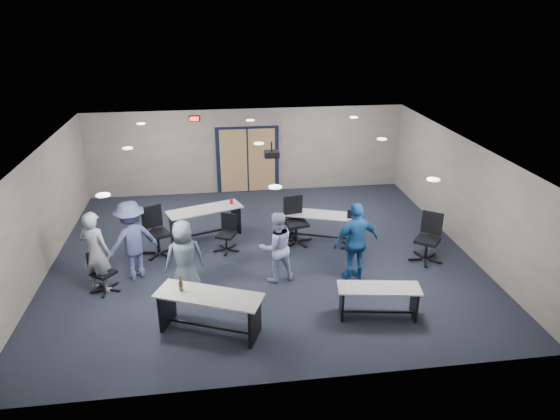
{
  "coord_description": "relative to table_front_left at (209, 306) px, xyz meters",
  "views": [
    {
      "loc": [
        -1.06,
        -10.87,
        5.76
      ],
      "look_at": [
        0.39,
        -0.3,
        1.28
      ],
      "focal_mm": 32.0,
      "sensor_mm": 36.0,
      "label": 1
    }
  ],
  "objects": [
    {
      "name": "person_back",
      "position": [
        -1.64,
        2.26,
        0.36
      ],
      "size": [
        1.36,
        1.2,
        1.83
      ],
      "primitive_type": "imported",
      "rotation": [
        0.0,
        0.0,
        3.69
      ],
      "color": "#485182",
      "rests_on": "floor"
    },
    {
      "name": "table_front_right",
      "position": [
        3.27,
        0.06,
        -0.11
      ],
      "size": [
        1.66,
        0.78,
        0.65
      ],
      "rotation": [
        0.0,
        0.0,
        -0.16
      ],
      "color": "#AFADA5",
      "rests_on": "floor"
    },
    {
      "name": "double_door",
      "position": [
        1.3,
        7.42,
        0.49
      ],
      "size": [
        2.0,
        0.07,
        2.2
      ],
      "color": "black",
      "rests_on": "back_wall"
    },
    {
      "name": "ceiling_projector",
      "position": [
        1.6,
        3.46,
        1.85
      ],
      "size": [
        0.35,
        0.32,
        0.37
      ],
      "color": "black",
      "rests_on": "ceiling"
    },
    {
      "name": "ceiling_can_lights",
      "position": [
        1.3,
        3.21,
        2.11
      ],
      "size": [
        6.24,
        5.74,
        0.02
      ],
      "primitive_type": null,
      "color": "white",
      "rests_on": "ceiling"
    },
    {
      "name": "person_lightblue",
      "position": [
        1.49,
        1.73,
        0.25
      ],
      "size": [
        0.91,
        0.78,
        1.62
      ],
      "primitive_type": "imported",
      "rotation": [
        0.0,
        0.0,
        3.37
      ],
      "color": "#C0CFFF",
      "rests_on": "floor"
    },
    {
      "name": "chair_back_c",
      "position": [
        2.22,
        3.47,
        0.05
      ],
      "size": [
        0.89,
        0.89,
        1.2
      ],
      "primitive_type": null,
      "rotation": [
        0.0,
        0.0,
        0.2
      ],
      "color": "black",
      "rests_on": "floor"
    },
    {
      "name": "person_plaid",
      "position": [
        -0.48,
        1.43,
        0.28
      ],
      "size": [
        0.91,
        0.69,
        1.67
      ],
      "primitive_type": "imported",
      "rotation": [
        0.0,
        0.0,
        3.36
      ],
      "color": "slate",
      "rests_on": "floor"
    },
    {
      "name": "left_wall",
      "position": [
        -3.7,
        2.96,
        0.79
      ],
      "size": [
        0.04,
        9.0,
        2.7
      ],
      "primitive_type": "cube",
      "color": "slate",
      "rests_on": "floor"
    },
    {
      "name": "table_back_right",
      "position": [
        2.89,
        3.59,
        -0.07
      ],
      "size": [
        1.86,
        1.15,
        0.71
      ],
      "rotation": [
        0.0,
        0.0,
        -0.35
      ],
      "color": "#AFADA5",
      "rests_on": "floor"
    },
    {
      "name": "ceiling",
      "position": [
        1.3,
        2.96,
        2.14
      ],
      "size": [
        10.0,
        9.0,
        0.04
      ],
      "primitive_type": "cube",
      "color": "silver",
      "rests_on": "back_wall"
    },
    {
      "name": "chair_back_b",
      "position": [
        0.43,
        3.27,
        -0.09
      ],
      "size": [
        0.79,
        0.79,
        0.93
      ],
      "primitive_type": null,
      "rotation": [
        0.0,
        0.0,
        -0.46
      ],
      "color": "black",
      "rests_on": "floor"
    },
    {
      "name": "table_front_left",
      "position": [
        0.0,
        0.0,
        0.0
      ],
      "size": [
        2.08,
        1.39,
        1.1
      ],
      "rotation": [
        0.0,
        0.0,
        -0.41
      ],
      "color": "#AFADA5",
      "rests_on": "floor"
    },
    {
      "name": "right_wall",
      "position": [
        6.3,
        2.96,
        0.79
      ],
      "size": [
        0.04,
        9.0,
        2.7
      ],
      "primitive_type": "cube",
      "color": "slate",
      "rests_on": "floor"
    },
    {
      "name": "person_navy",
      "position": [
        3.21,
        1.54,
        0.35
      ],
      "size": [
        1.14,
        0.68,
        1.81
      ],
      "primitive_type": "imported",
      "rotation": [
        0.0,
        0.0,
        3.38
      ],
      "color": "#1B5297",
      "rests_on": "floor"
    },
    {
      "name": "person_gray",
      "position": [
        -2.32,
        1.8,
        0.36
      ],
      "size": [
        0.79,
        0.67,
        1.83
      ],
      "primitive_type": "imported",
      "rotation": [
        0.0,
        0.0,
        2.72
      ],
      "color": "#98A1A6",
      "rests_on": "floor"
    },
    {
      "name": "chair_back_d",
      "position": [
        3.59,
        3.01,
        -0.09
      ],
      "size": [
        0.76,
        0.76,
        0.93
      ],
      "primitive_type": null,
      "rotation": [
        0.0,
        0.0,
        -0.38
      ],
      "color": "black",
      "rests_on": "floor"
    },
    {
      "name": "chair_loose_left",
      "position": [
        -2.22,
        1.74,
        -0.08
      ],
      "size": [
        0.83,
        0.83,
        0.94
      ],
      "primitive_type": null,
      "rotation": [
        0.0,
        0.0,
        0.91
      ],
      "color": "black",
      "rests_on": "floor"
    },
    {
      "name": "exit_sign",
      "position": [
        -0.3,
        7.4,
        1.89
      ],
      "size": [
        0.32,
        0.07,
        0.18
      ],
      "color": "black",
      "rests_on": "back_wall"
    },
    {
      "name": "chair_loose_right",
      "position": [
        5.14,
        2.11,
        0.03
      ],
      "size": [
        1.04,
        1.04,
        1.17
      ],
      "primitive_type": null,
      "rotation": [
        0.0,
        0.0,
        -0.68
      ],
      "color": "black",
      "rests_on": "floor"
    },
    {
      "name": "back_wall",
      "position": [
        1.3,
        7.46,
        0.79
      ],
      "size": [
        10.0,
        0.04,
        2.7
      ],
      "primitive_type": "cube",
      "color": "slate",
      "rests_on": "floor"
    },
    {
      "name": "table_back_left",
      "position": [
        -0.07,
        4.18,
        -0.02
      ],
      "size": [
        2.04,
        1.26,
        0.91
      ],
      "rotation": [
        0.0,
        0.0,
        0.34
      ],
      "color": "#AFADA5",
      "rests_on": "floor"
    },
    {
      "name": "front_wall",
      "position": [
        1.3,
        -1.54,
        0.79
      ],
      "size": [
        10.0,
        0.04,
        2.7
      ],
      "primitive_type": "cube",
      "color": "slate",
      "rests_on": "floor"
    },
    {
      "name": "chair_back_a",
      "position": [
        -1.23,
        3.31,
        0.05
      ],
      "size": [
        1.02,
        1.02,
        1.2
      ],
      "primitive_type": null,
      "rotation": [
        0.0,
        0.0,
        0.48
      ],
      "color": "black",
      "rests_on": "floor"
    },
    {
      "name": "floor",
      "position": [
        1.3,
        2.96,
        -0.56
      ],
      "size": [
        10.0,
        10.0,
        0.0
      ],
      "primitive_type": "plane",
      "color": "black",
      "rests_on": "ground"
    }
  ]
}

